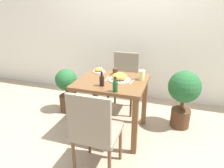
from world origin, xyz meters
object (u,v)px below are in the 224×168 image
at_px(food_plate, 120,77).
at_px(sauce_bottle, 102,80).
at_px(potted_plant_right, 184,93).
at_px(juice_glass, 142,75).
at_px(condiment_bottle, 115,86).
at_px(chair_near, 94,130).
at_px(drink_cup, 115,71).
at_px(side_plate, 99,70).
at_px(chair_far, 124,78).
at_px(potted_plant_left, 67,88).

height_order(food_plate, sauce_bottle, sauce_bottle).
bearing_deg(food_plate, potted_plant_right, 26.63).
relative_size(food_plate, juice_glass, 2.20).
bearing_deg(condiment_bottle, chair_near, -99.93).
distance_m(drink_cup, juice_glass, 0.37).
height_order(chair_near, side_plate, chair_near).
bearing_deg(sauce_bottle, chair_far, 88.64).
bearing_deg(juice_glass, sauce_bottle, -138.95).
bearing_deg(sauce_bottle, chair_near, -77.13).
bearing_deg(juice_glass, drink_cup, 165.60).
height_order(drink_cup, juice_glass, juice_glass).
bearing_deg(potted_plant_right, potted_plant_left, -177.34).
bearing_deg(chair_near, potted_plant_right, -124.60).
distance_m(side_plate, sauce_bottle, 0.52).
xyz_separation_m(side_plate, drink_cup, (0.25, -0.04, 0.02)).
bearing_deg(drink_cup, potted_plant_right, 12.31).
bearing_deg(juice_glass, condiment_bottle, -113.57).
bearing_deg(drink_cup, chair_far, 90.54).
distance_m(chair_near, sauce_bottle, 0.61).
bearing_deg(drink_cup, chair_near, -84.42).
height_order(chair_far, condiment_bottle, condiment_bottle).
height_order(juice_glass, sauce_bottle, sauce_bottle).
height_order(side_plate, condiment_bottle, condiment_bottle).
height_order(potted_plant_left, potted_plant_right, potted_plant_right).
bearing_deg(condiment_bottle, chair_far, 99.35).
xyz_separation_m(juice_glass, condiment_bottle, (-0.20, -0.45, 0.01)).
bearing_deg(side_plate, condiment_bottle, -54.43).
xyz_separation_m(sauce_bottle, condiment_bottle, (0.19, -0.11, 0.00)).
distance_m(drink_cup, potted_plant_left, 0.91).
height_order(food_plate, juice_glass, juice_glass).
height_order(chair_far, potted_plant_left, chair_far).
relative_size(chair_near, side_plate, 5.48).
xyz_separation_m(juice_glass, potted_plant_right, (0.52, 0.29, -0.28)).
distance_m(chair_far, side_plate, 0.57).
distance_m(chair_near, food_plate, 0.80).
height_order(sauce_bottle, condiment_bottle, same).
relative_size(drink_cup, potted_plant_left, 0.12).
bearing_deg(potted_plant_right, sauce_bottle, -145.61).
bearing_deg(food_plate, potted_plant_left, 161.74).
bearing_deg(potted_plant_right, chair_near, -124.60).
bearing_deg(potted_plant_left, sauce_bottle, -34.40).
xyz_separation_m(condiment_bottle, potted_plant_left, (-0.99, 0.66, -0.40)).
bearing_deg(condiment_bottle, sauce_bottle, 149.76).
bearing_deg(potted_plant_right, chair_far, 161.56).
height_order(chair_near, potted_plant_right, chair_near).
bearing_deg(food_plate, condiment_bottle, -81.31).
xyz_separation_m(chair_far, condiment_bottle, (0.17, -1.03, 0.29)).
xyz_separation_m(chair_far, juice_glass, (0.37, -0.58, 0.28)).
bearing_deg(drink_cup, potted_plant_left, 172.11).
relative_size(side_plate, potted_plant_left, 0.24).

